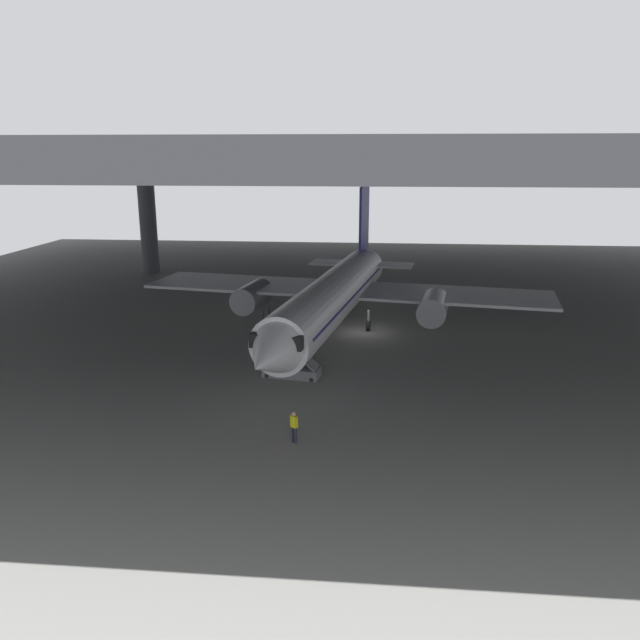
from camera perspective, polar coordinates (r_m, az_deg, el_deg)
ground_plane at (r=52.82m, az=3.71°, el=-1.13°), size 110.00×110.00×0.00m
hangar_structure at (r=64.48m, az=4.17°, el=14.94°), size 121.00×99.00×15.23m
airplane_main at (r=50.94m, az=1.35°, el=2.35°), size 36.51×37.42×11.69m
boarding_stairs at (r=42.22m, az=-2.71°, el=-4.30°), size 4.42×2.11×4.71m
crew_worker_near_nose at (r=32.78m, az=-2.42°, el=-9.70°), size 0.46×0.39×1.76m
crew_worker_by_stairs at (r=43.73m, az=-3.59°, el=-3.34°), size 0.48×0.38×1.64m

